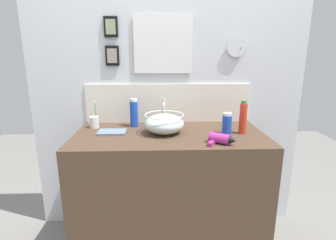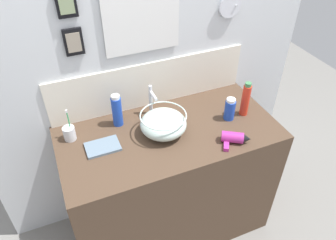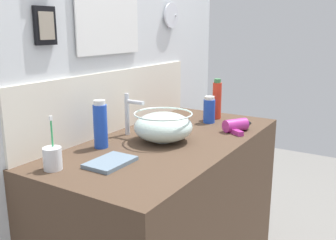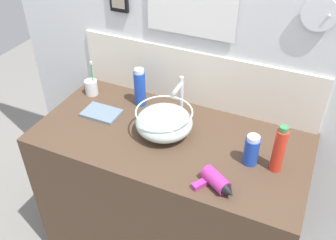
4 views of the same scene
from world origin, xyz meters
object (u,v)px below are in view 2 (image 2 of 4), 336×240
(hair_drier, at_px, (235,138))
(soap_dispenser, at_px, (230,109))
(hand_towel, at_px, (103,147))
(lotion_bottle, at_px, (246,99))
(toothbrush_cup, at_px, (69,133))
(faucet, at_px, (151,99))
(glass_bowl_sink, at_px, (163,124))
(shampoo_bottle, at_px, (117,111))

(hair_drier, xyz_separation_m, soap_dispenser, (0.09, 0.21, 0.04))
(hand_towel, bearing_deg, lotion_bottle, -2.33)
(toothbrush_cup, distance_m, lotion_bottle, 1.11)
(faucet, relative_size, hair_drier, 1.09)
(glass_bowl_sink, distance_m, toothbrush_cup, 0.56)
(lotion_bottle, xyz_separation_m, hand_towel, (-0.93, 0.04, -0.11))
(toothbrush_cup, bearing_deg, lotion_bottle, -9.80)
(soap_dispenser, bearing_deg, shampoo_bottle, 162.04)
(faucet, distance_m, lotion_bottle, 0.60)
(toothbrush_cup, xyz_separation_m, soap_dispenser, (0.98, -0.19, 0.03))
(toothbrush_cup, bearing_deg, shampoo_bottle, 4.72)
(shampoo_bottle, height_order, hand_towel, shampoo_bottle)
(faucet, relative_size, hand_towel, 1.09)
(shampoo_bottle, height_order, soap_dispenser, shampoo_bottle)
(toothbrush_cup, distance_m, soap_dispenser, 1.00)
(faucet, bearing_deg, toothbrush_cup, -175.78)
(hand_towel, bearing_deg, shampoo_bottle, 50.47)
(shampoo_bottle, distance_m, hand_towel, 0.25)
(faucet, distance_m, soap_dispenser, 0.50)
(hair_drier, bearing_deg, lotion_bottle, 46.83)
(shampoo_bottle, bearing_deg, toothbrush_cup, -175.28)
(toothbrush_cup, relative_size, shampoo_bottle, 0.95)
(hair_drier, relative_size, shampoo_bottle, 0.89)
(soap_dispenser, bearing_deg, lotion_bottle, 2.38)
(soap_dispenser, bearing_deg, glass_bowl_sink, 176.02)
(glass_bowl_sink, bearing_deg, shampoo_bottle, 140.96)
(glass_bowl_sink, relative_size, faucet, 1.32)
(faucet, bearing_deg, hair_drier, -51.30)
(faucet, relative_size, lotion_bottle, 0.89)
(faucet, bearing_deg, soap_dispenser, -27.74)
(toothbrush_cup, distance_m, hand_towel, 0.22)
(lotion_bottle, distance_m, shampoo_bottle, 0.82)
(faucet, bearing_deg, hand_towel, -153.20)
(glass_bowl_sink, distance_m, lotion_bottle, 0.56)
(faucet, distance_m, hair_drier, 0.57)
(glass_bowl_sink, bearing_deg, toothbrush_cup, 163.12)
(toothbrush_cup, height_order, shampoo_bottle, shampoo_bottle)
(glass_bowl_sink, distance_m, faucet, 0.21)
(hair_drier, height_order, lotion_bottle, lotion_bottle)
(soap_dispenser, xyz_separation_m, hand_towel, (-0.82, 0.04, -0.07))
(hair_drier, height_order, soap_dispenser, soap_dispenser)
(lotion_bottle, bearing_deg, shampoo_bottle, 164.82)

